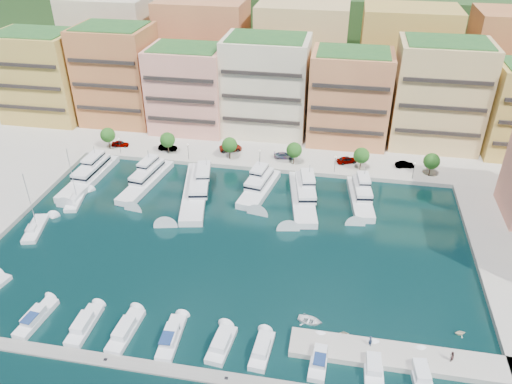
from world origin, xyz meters
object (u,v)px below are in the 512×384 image
lamppost_1 (188,149)px  tender_1 (344,334)px  lamppost_2 (260,155)px  yacht_5 (360,195)px  cruiser_5 (221,345)px  cruiser_2 (84,325)px  car_2 (231,148)px  tree_2 (230,145)px  sailboat_2 (76,201)px  cruiser_3 (125,331)px  car_4 (347,160)px  tree_4 (361,156)px  lamppost_0 (119,143)px  tender_0 (310,320)px  cruiser_7 (319,359)px  sailboat_1 (35,229)px  tree_0 (108,135)px  yacht_4 (303,195)px  cruiser_8 (373,367)px  yacht_0 (90,175)px  lamppost_4 (414,168)px  car_0 (120,144)px  lamppost_3 (335,161)px  tree_5 (432,161)px  yacht_1 (147,179)px  yacht_2 (196,188)px  tree_3 (294,150)px  tender_3 (460,333)px  person_0 (370,341)px  car_3 (284,155)px  car_5 (405,165)px  yacht_3 (260,186)px  tree_1 (167,140)px  cruiser_9 (420,374)px  car_1 (168,147)px  cruiser_1 (36,318)px  cruiser_4 (171,338)px  cruiser_6 (262,351)px

lamppost_1 → tender_1: size_ratio=2.60×
lamppost_2 → tender_1: size_ratio=2.60×
yacht_5 → cruiser_5: size_ratio=2.32×
cruiser_2 → car_2: 63.06m
tree_2 → sailboat_2: (-29.10, -24.28, -4.43)m
cruiser_3 → car_4: 68.82m
tree_4 → yacht_5: size_ratio=0.32×
lamppost_2 → car_4: (20.77, 5.14, -1.98)m
lamppost_0 → yacht_5: 61.07m
yacht_5 → tender_0: size_ratio=4.44×
cruiser_7 → sailboat_1: sailboat_1 is taller
tree_0 → lamppost_0: size_ratio=1.35×
yacht_4 → cruiser_8: yacht_4 is taller
yacht_0 → cruiser_3: 51.57m
lamppost_4 → cruiser_3: bearing=-130.2°
lamppost_2 → yacht_4: bearing=-45.8°
lamppost_4 → car_0: 73.86m
lamppost_3 → cruiser_5: lamppost_3 is taller
yacht_5 → tender_1: (-2.30, -40.13, -0.78)m
tree_0 → lamppost_0: (4.00, -2.30, -0.92)m
car_0 → car_4: size_ratio=0.88×
tree_5 → cruiser_8: bearing=-103.4°
tree_2 → cruiser_5: (11.96, -58.08, -4.20)m
yacht_1 → yacht_2: 12.63m
tree_3 → yacht_0: 48.70m
tender_3 → person_0: size_ratio=0.90×
car_2 → car_3: size_ratio=1.19×
yacht_5 → cruiser_7: bearing=-97.1°
tree_5 → car_5: size_ratio=1.27×
yacht_5 → cruiser_8: size_ratio=2.34×
lamppost_2 → yacht_5: (24.19, -9.99, -2.62)m
tree_3 → lamppost_4: tree_3 is taller
yacht_3 → cruiser_5: 45.91m
tree_1 → lamppost_4: size_ratio=1.35×
lamppost_1 → car_4: bearing=7.5°
cruiser_8 → cruiser_9: bearing=-0.0°
sailboat_1 → car_4: size_ratio=2.65×
tree_1 → car_1: (-0.81, 1.65, -2.96)m
cruiser_5 → tender_3: size_ratio=4.47×
tree_3 → sailboat_2: sailboat_2 is taller
lamppost_0 → person_0: lamppost_0 is taller
tree_1 → lamppost_1: 6.49m
cruiser_1 → tree_0: bearing=103.3°
lamppost_0 → cruiser_1: (9.77, -55.81, -3.26)m
yacht_2 → car_0: yacht_2 is taller
car_2 → person_0: bearing=-171.1°
cruiser_4 → person_0: size_ratio=4.79×
cruiser_6 → car_2: car_2 is taller
cruiser_5 → cruiser_8: same height
lamppost_4 → car_1: (-60.81, 3.95, -2.05)m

